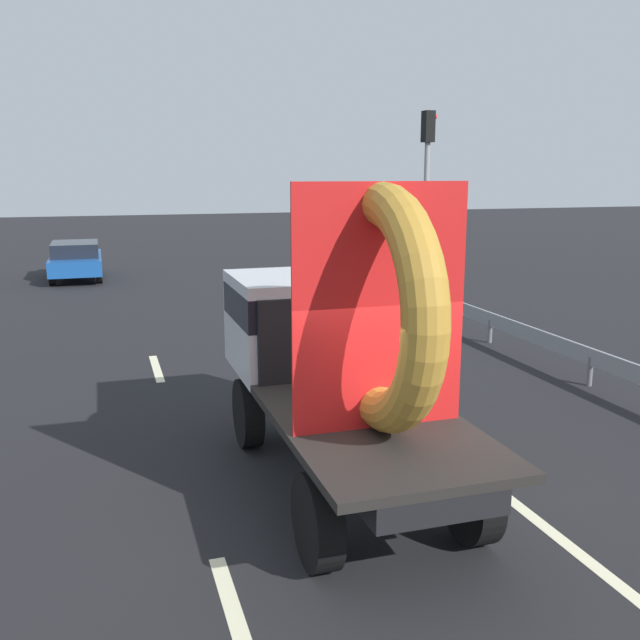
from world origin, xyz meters
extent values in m
plane|color=black|center=(0.00, 0.00, 0.00)|extent=(120.00, 120.00, 0.00)
cylinder|color=black|center=(-1.12, 2.65, 0.49)|extent=(0.28, 0.98, 0.98)
cylinder|color=black|center=(0.58, 2.65, 0.49)|extent=(0.28, 0.98, 0.98)
cylinder|color=black|center=(-1.12, -0.69, 0.49)|extent=(0.28, 0.98, 0.98)
cylinder|color=black|center=(0.58, -0.69, 0.49)|extent=(0.28, 0.98, 0.98)
cube|color=black|center=(-0.27, 0.93, 0.96)|extent=(1.30, 5.30, 0.25)
cube|color=silver|center=(-0.27, 2.65, 1.76)|extent=(2.00, 1.86, 1.35)
cube|color=black|center=(-0.27, 2.60, 2.06)|extent=(2.02, 1.76, 0.44)
cube|color=black|center=(-0.27, 0.00, 1.13)|extent=(2.00, 3.44, 0.10)
cube|color=black|center=(-0.27, 1.67, 1.73)|extent=(1.80, 0.08, 1.10)
torus|color=#B7842D|center=(-0.27, -0.15, 2.47)|extent=(0.45, 2.58, 2.58)
cube|color=red|center=(-0.27, -0.15, 2.47)|extent=(1.90, 0.03, 2.58)
cylinder|color=black|center=(-4.63, 21.71, 0.32)|extent=(0.22, 0.63, 0.63)
cylinder|color=black|center=(-3.08, 21.71, 0.32)|extent=(0.22, 0.63, 0.63)
cylinder|color=black|center=(-4.63, 19.04, 0.32)|extent=(0.22, 0.63, 0.63)
cylinder|color=black|center=(-3.08, 19.04, 0.32)|extent=(0.22, 0.63, 0.63)
cube|color=#194C99|center=(-3.85, 20.38, 0.59)|extent=(1.79, 4.17, 0.55)
cube|color=black|center=(-3.85, 20.28, 1.11)|extent=(1.61, 2.33, 0.50)
cylinder|color=gray|center=(6.46, 12.72, 2.36)|extent=(0.16, 0.16, 4.72)
cube|color=black|center=(6.46, 12.72, 5.17)|extent=(0.30, 0.36, 0.90)
sphere|color=red|center=(6.63, 12.72, 5.45)|extent=(0.20, 0.20, 0.20)
cube|color=gray|center=(5.44, 5.33, 0.55)|extent=(0.06, 13.94, 0.32)
cylinder|color=slate|center=(5.44, 3.59, 0.28)|extent=(0.10, 0.10, 0.55)
cylinder|color=slate|center=(5.44, 7.08, 0.28)|extent=(0.10, 0.10, 0.55)
cylinder|color=slate|center=(5.44, 10.56, 0.28)|extent=(0.10, 0.10, 0.55)
cube|color=beige|center=(-2.06, -1.41, 0.00)|extent=(0.16, 2.32, 0.01)
cube|color=beige|center=(-2.06, 7.17, 0.00)|extent=(0.16, 2.01, 0.01)
cube|color=beige|center=(1.52, -0.90, 0.00)|extent=(0.16, 2.85, 0.01)
cube|color=beige|center=(1.52, 6.44, 0.00)|extent=(0.16, 2.17, 0.01)
camera|label=1|loc=(-3.01, -6.75, 3.85)|focal=39.46mm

